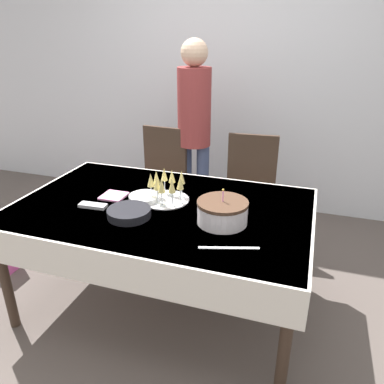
# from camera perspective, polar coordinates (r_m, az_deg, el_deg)

# --- Properties ---
(ground_plane) EXTENTS (12.00, 12.00, 0.00)m
(ground_plane) POSITION_cam_1_polar(r_m,az_deg,el_deg) (2.69, -4.12, -16.38)
(ground_plane) COLOR #564C47
(wall_back) EXTENTS (8.00, 0.05, 2.70)m
(wall_back) POSITION_cam_1_polar(r_m,az_deg,el_deg) (3.80, 6.05, 17.77)
(wall_back) COLOR silver
(wall_back) RESTS_ON ground_plane
(dining_table) EXTENTS (1.79, 1.14, 0.74)m
(dining_table) POSITION_cam_1_polar(r_m,az_deg,el_deg) (2.33, -4.57, -4.29)
(dining_table) COLOR silver
(dining_table) RESTS_ON ground_plane
(dining_chair_far_left) EXTENTS (0.45, 0.45, 0.96)m
(dining_chair_far_left) POSITION_cam_1_polar(r_m,az_deg,el_deg) (3.26, -4.86, 1.98)
(dining_chair_far_left) COLOR #38281E
(dining_chair_far_left) RESTS_ON ground_plane
(dining_chair_far_right) EXTENTS (0.45, 0.45, 0.96)m
(dining_chair_far_right) POSITION_cam_1_polar(r_m,az_deg,el_deg) (3.06, 8.74, 0.28)
(dining_chair_far_right) COLOR #38281E
(dining_chair_far_right) RESTS_ON ground_plane
(birthday_cake) EXTENTS (0.28, 0.28, 0.20)m
(birthday_cake) POSITION_cam_1_polar(r_m,az_deg,el_deg) (2.06, 4.66, -3.06)
(birthday_cake) COLOR white
(birthday_cake) RESTS_ON dining_table
(champagne_tray) EXTENTS (0.30, 0.30, 0.18)m
(champagne_tray) POSITION_cam_1_polar(r_m,az_deg,el_deg) (2.32, -3.98, 0.93)
(champagne_tray) COLOR silver
(champagne_tray) RESTS_ON dining_table
(plate_stack_main) EXTENTS (0.25, 0.25, 0.05)m
(plate_stack_main) POSITION_cam_1_polar(r_m,az_deg,el_deg) (2.17, -9.56, -3.14)
(plate_stack_main) COLOR black
(plate_stack_main) RESTS_ON dining_table
(plate_stack_dessert) EXTENTS (0.20, 0.20, 0.03)m
(plate_stack_dessert) POSITION_cam_1_polar(r_m,az_deg,el_deg) (2.36, -7.25, -0.87)
(plate_stack_dessert) COLOR white
(plate_stack_dessert) RESTS_ON dining_table
(cake_knife) EXTENTS (0.29, 0.11, 0.00)m
(cake_knife) POSITION_cam_1_polar(r_m,az_deg,el_deg) (1.86, 5.64, -8.48)
(cake_knife) COLOR silver
(cake_knife) RESTS_ON dining_table
(fork_pile) EXTENTS (0.17, 0.07, 0.02)m
(fork_pile) POSITION_cam_1_polar(r_m,az_deg,el_deg) (2.33, -14.87, -2.02)
(fork_pile) COLOR silver
(fork_pile) RESTS_ON dining_table
(napkin_pile) EXTENTS (0.15, 0.15, 0.01)m
(napkin_pile) POSITION_cam_1_polar(r_m,az_deg,el_deg) (2.45, -11.84, -0.59)
(napkin_pile) COLOR pink
(napkin_pile) RESTS_ON dining_table
(person_standing) EXTENTS (0.28, 0.28, 1.67)m
(person_standing) POSITION_cam_1_polar(r_m,az_deg,el_deg) (3.21, 0.34, 10.64)
(person_standing) COLOR #3F4C72
(person_standing) RESTS_ON ground_plane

